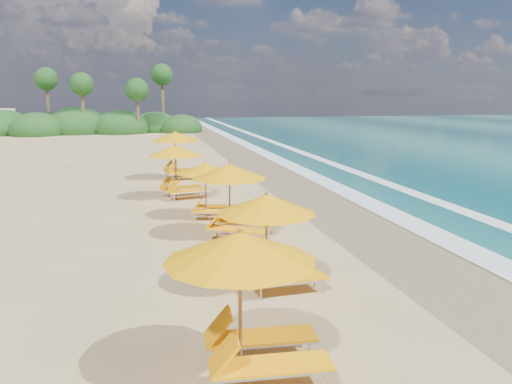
{
  "coord_description": "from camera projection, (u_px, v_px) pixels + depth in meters",
  "views": [
    {
      "loc": [
        -3.91,
        -17.32,
        4.63
      ],
      "look_at": [
        0.0,
        0.0,
        1.2
      ],
      "focal_mm": 36.08,
      "sensor_mm": 36.0,
      "label": 1
    }
  ],
  "objects": [
    {
      "name": "station_5",
      "position": [
        180.0,
        152.0,
        27.95
      ],
      "size": [
        3.12,
        2.96,
        2.65
      ],
      "rotation": [
        0.0,
        0.0,
        0.15
      ],
      "color": "olive",
      "rests_on": "ground"
    },
    {
      "name": "station_1",
      "position": [
        274.0,
        234.0,
        12.17
      ],
      "size": [
        2.68,
        2.51,
        2.38
      ],
      "rotation": [
        0.0,
        0.0,
        0.07
      ],
      "color": "olive",
      "rests_on": "ground"
    },
    {
      "name": "station_2",
      "position": [
        235.0,
        195.0,
        16.56
      ],
      "size": [
        3.33,
        3.33,
        2.46
      ],
      "rotation": [
        0.0,
        0.0,
        -0.55
      ],
      "color": "olive",
      "rests_on": "ground"
    },
    {
      "name": "wet_sand",
      "position": [
        360.0,
        219.0,
        19.18
      ],
      "size": [
        4.0,
        160.0,
        0.01
      ],
      "primitive_type": "cube",
      "color": "#8E7B54",
      "rests_on": "ground"
    },
    {
      "name": "station_3",
      "position": [
        210.0,
        186.0,
        19.23
      ],
      "size": [
        2.66,
        2.58,
        2.14
      ],
      "rotation": [
        0.0,
        0.0,
        -0.27
      ],
      "color": "olive",
      "rests_on": "ground"
    },
    {
      "name": "ground",
      "position": [
        256.0,
        225.0,
        18.31
      ],
      "size": [
        160.0,
        160.0,
        0.0
      ],
      "primitive_type": "plane",
      "color": "tan",
      "rests_on": "ground"
    },
    {
      "name": "station_4",
      "position": [
        180.0,
        168.0,
        22.81
      ],
      "size": [
        3.07,
        2.98,
        2.45
      ],
      "rotation": [
        0.0,
        0.0,
        0.28
      ],
      "color": "olive",
      "rests_on": "ground"
    },
    {
      "name": "treeline",
      "position": [
        86.0,
        125.0,
        59.57
      ],
      "size": [
        25.8,
        8.8,
        9.74
      ],
      "color": "#163D14",
      "rests_on": "ground"
    },
    {
      "name": "surf_foam",
      "position": [
        426.0,
        215.0,
        19.76
      ],
      "size": [
        4.0,
        160.0,
        0.01
      ],
      "color": "white",
      "rests_on": "ground"
    },
    {
      "name": "station_0",
      "position": [
        252.0,
        293.0,
        8.37
      ],
      "size": [
        2.83,
        2.64,
        2.53
      ],
      "rotation": [
        0.0,
        0.0,
        -0.06
      ],
      "color": "olive",
      "rests_on": "ground"
    }
  ]
}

